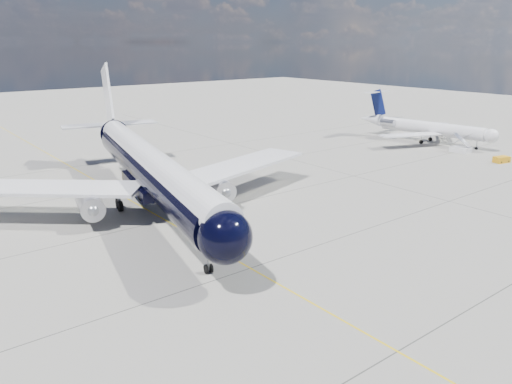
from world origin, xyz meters
The scene contains 6 objects.
ground centered at (0.00, 30.00, 0.00)m, with size 320.00×320.00×0.00m, color gray.
taxiway_centerline centered at (0.00, 25.00, 0.00)m, with size 0.16×160.00×0.01m, color #DAB90B.
main_airliner centered at (0.93, 30.41, 4.79)m, with size 42.87×52.91×15.43m.
regional_jet centered at (59.53, 34.13, 2.96)m, with size 23.91×27.65×9.36m.
boarding_stair centered at (56.86, 24.41, 0.63)m, with size 2.76×3.30×3.37m.
service_tug centered at (54.74, 16.19, 0.47)m, with size 2.74×1.94×0.97m.
Camera 1 is at (-23.25, -20.59, 18.29)m, focal length 35.00 mm.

